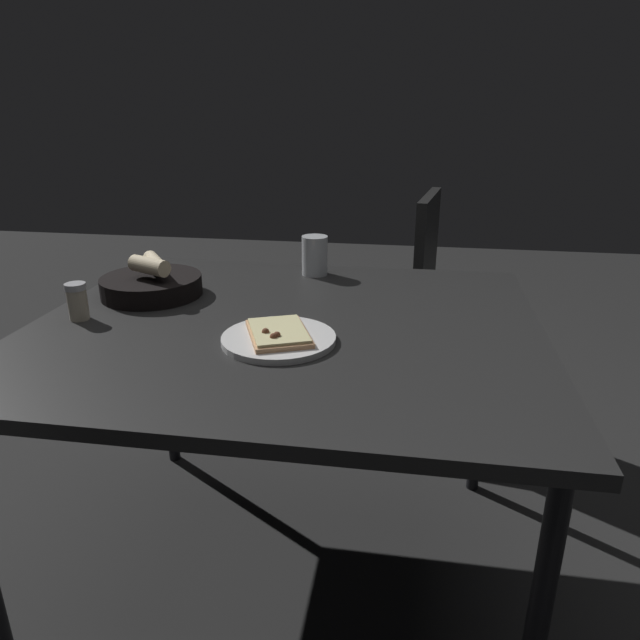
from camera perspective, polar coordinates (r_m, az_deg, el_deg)
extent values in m
plane|color=#282828|center=(1.78, -2.82, -23.20)|extent=(8.00, 8.00, 0.00)
cube|color=black|center=(1.38, -3.35, -0.75)|extent=(1.19, 1.03, 0.03)
cylinder|color=black|center=(1.21, 20.42, -27.39)|extent=(0.04, 0.04, 0.72)
cylinder|color=black|center=(2.09, -14.93, -4.87)|extent=(0.04, 0.04, 0.72)
cylinder|color=black|center=(1.94, 15.70, -7.04)|extent=(0.04, 0.04, 0.72)
cylinder|color=silver|center=(1.26, -4.09, -1.86)|extent=(0.25, 0.25, 0.01)
cube|color=tan|center=(1.25, -4.11, -1.36)|extent=(0.18, 0.21, 0.01)
cube|color=beige|center=(1.25, -4.12, -1.02)|extent=(0.17, 0.19, 0.01)
sphere|color=brown|center=(1.23, -5.39, -1.16)|extent=(0.02, 0.02, 0.02)
sphere|color=brown|center=(1.21, -4.27, -1.51)|extent=(0.02, 0.02, 0.02)
sphere|color=brown|center=(1.21, -4.60, -1.66)|extent=(0.02, 0.02, 0.02)
cylinder|color=black|center=(1.62, -16.26, 3.25)|extent=(0.27, 0.27, 0.05)
cylinder|color=beige|center=(1.57, -16.49, 5.15)|extent=(0.12, 0.09, 0.04)
cylinder|color=beige|center=(1.59, -15.93, 5.41)|extent=(0.11, 0.13, 0.04)
cylinder|color=maroon|center=(1.58, -14.54, 2.79)|extent=(0.06, 0.06, 0.03)
cylinder|color=silver|center=(1.74, -0.67, 6.38)|extent=(0.08, 0.08, 0.12)
cylinder|color=#BF7D23|center=(1.74, -0.67, 5.73)|extent=(0.07, 0.07, 0.07)
cylinder|color=#BFB299|center=(1.49, -22.76, 1.42)|extent=(0.05, 0.05, 0.07)
cylinder|color=maroon|center=(1.50, -22.67, 0.81)|extent=(0.04, 0.04, 0.04)
cylinder|color=#B7B7BC|center=(1.48, -23.00, 3.06)|extent=(0.05, 0.05, 0.01)
cube|color=black|center=(2.38, 5.26, 0.87)|extent=(0.50, 0.50, 0.04)
cube|color=black|center=(2.27, 10.42, 6.30)|extent=(0.10, 0.42, 0.46)
cylinder|color=black|center=(2.67, 2.02, -1.95)|extent=(0.03, 0.03, 0.41)
cylinder|color=black|center=(2.34, -0.51, -5.37)|extent=(0.03, 0.03, 0.41)
cylinder|color=black|center=(2.61, 10.10, -2.89)|extent=(0.03, 0.03, 0.41)
cylinder|color=black|center=(2.26, 8.74, -6.58)|extent=(0.03, 0.03, 0.41)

